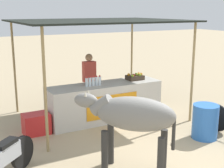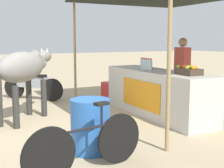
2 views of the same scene
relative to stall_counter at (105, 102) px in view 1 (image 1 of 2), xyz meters
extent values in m
plane|color=tan|center=(0.00, -2.20, -0.48)|extent=(60.00, 60.00, 0.00)
cube|color=beige|center=(0.00, 0.00, 0.00)|extent=(3.00, 0.80, 0.96)
cube|color=orange|center=(0.00, -0.41, 0.00)|extent=(1.40, 0.02, 0.58)
cube|color=black|center=(0.00, 0.30, 2.06)|extent=(4.20, 3.20, 0.04)
cylinder|color=#997F51|center=(-1.89, -1.14, 0.79)|extent=(0.06, 0.06, 2.54)
cylinder|color=#997F51|center=(1.89, -1.14, 0.79)|extent=(0.06, 0.06, 2.54)
cylinder|color=#997F51|center=(-1.89, 1.74, 0.79)|extent=(0.06, 0.06, 2.54)
cylinder|color=#997F51|center=(1.89, 1.74, 0.79)|extent=(0.06, 0.06, 2.54)
cylinder|color=silver|center=(-0.53, -0.05, 0.59)|extent=(0.07, 0.07, 0.22)
cylinder|color=red|center=(-0.53, -0.05, 0.71)|extent=(0.04, 0.04, 0.03)
cylinder|color=silver|center=(-0.44, -0.05, 0.59)|extent=(0.07, 0.07, 0.22)
cylinder|color=red|center=(-0.44, -0.05, 0.71)|extent=(0.04, 0.04, 0.03)
cylinder|color=silver|center=(-0.35, -0.05, 0.59)|extent=(0.07, 0.07, 0.22)
cylinder|color=red|center=(-0.35, -0.05, 0.71)|extent=(0.04, 0.04, 0.03)
cylinder|color=silver|center=(-0.26, -0.05, 0.59)|extent=(0.07, 0.07, 0.22)
cylinder|color=red|center=(-0.26, -0.05, 0.71)|extent=(0.04, 0.04, 0.03)
cylinder|color=silver|center=(-0.17, -0.05, 0.59)|extent=(0.07, 0.07, 0.22)
cylinder|color=red|center=(-0.17, -0.05, 0.71)|extent=(0.04, 0.04, 0.03)
cube|color=#3F3326|center=(0.94, 0.05, 0.54)|extent=(0.44, 0.32, 0.12)
sphere|color=orange|center=(1.08, 0.08, 0.63)|extent=(0.08, 0.08, 0.08)
sphere|color=#8CB22D|center=(1.02, -0.06, 0.63)|extent=(0.08, 0.08, 0.08)
sphere|color=orange|center=(1.04, 0.03, 0.63)|extent=(0.08, 0.08, 0.08)
sphere|color=#B21E19|center=(0.85, -0.01, 0.63)|extent=(0.08, 0.08, 0.08)
sphere|color=#8CB22D|center=(0.99, 0.07, 0.63)|extent=(0.08, 0.08, 0.08)
sphere|color=orange|center=(0.78, 0.11, 0.63)|extent=(0.08, 0.08, 0.08)
sphere|color=#8CB22D|center=(0.98, 0.02, 0.63)|extent=(0.08, 0.08, 0.08)
sphere|color=orange|center=(1.11, 0.00, 0.63)|extent=(0.08, 0.08, 0.08)
sphere|color=#8CB22D|center=(0.79, -0.07, 0.63)|extent=(0.08, 0.08, 0.08)
cylinder|color=#383842|center=(-0.10, 0.75, -0.04)|extent=(0.22, 0.22, 0.88)
cube|color=#BF3F33|center=(-0.10, 0.75, 0.68)|extent=(0.34, 0.20, 0.56)
sphere|color=#A87A56|center=(-0.10, 0.75, 1.07)|extent=(0.20, 0.20, 0.20)
cube|color=red|center=(-1.84, -0.10, -0.24)|extent=(0.60, 0.44, 0.48)
cylinder|color=blue|center=(1.41, -2.14, -0.09)|extent=(0.57, 0.57, 0.77)
ellipsoid|color=gray|center=(-0.78, -2.65, 0.60)|extent=(1.35, 1.36, 0.60)
cylinder|color=#302F2D|center=(-1.26, -2.43, -0.09)|extent=(0.12, 0.12, 0.78)
cylinder|color=#302F2D|center=(-1.00, -2.18, -0.09)|extent=(0.12, 0.12, 0.78)
cylinder|color=#302F2D|center=(-0.57, -3.13, -0.09)|extent=(0.12, 0.12, 0.78)
cylinder|color=#302F2D|center=(-0.31, -2.87, -0.09)|extent=(0.12, 0.12, 0.78)
cylinder|color=gray|center=(-1.20, -2.23, 0.71)|extent=(0.49, 0.49, 0.41)
ellipsoid|color=gray|center=(-1.41, -2.02, 0.77)|extent=(0.47, 0.47, 0.26)
cone|color=beige|center=(-1.45, -2.08, 0.91)|extent=(0.05, 0.05, 0.10)
cone|color=beige|center=(-1.35, -1.98, 0.91)|extent=(0.05, 0.05, 0.10)
cylinder|color=#302F2D|center=(-0.32, -3.12, 0.33)|extent=(0.06, 0.06, 0.60)
cylinder|color=black|center=(-2.49, -1.56, -0.18)|extent=(0.49, 0.47, 0.60)
cube|color=#999EA5|center=(-2.93, -1.97, 0.00)|extent=(0.78, 0.74, 0.28)
cube|color=black|center=(-2.80, -1.85, 0.16)|extent=(0.45, 0.43, 0.10)
cylinder|color=black|center=(1.95, -1.96, -0.15)|extent=(0.16, 0.66, 0.66)
camera|label=1|loc=(-3.53, -6.91, 2.34)|focal=50.00mm
camera|label=2|loc=(5.41, -3.83, 1.13)|focal=50.00mm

